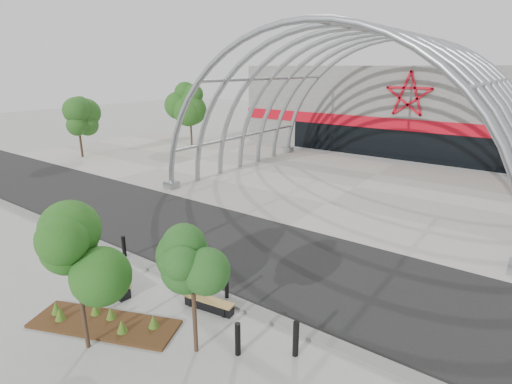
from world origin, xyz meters
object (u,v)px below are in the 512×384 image
bench_1 (209,304)px  bollard_2 (227,289)px  street_tree_1 (192,268)px  bench_0 (111,284)px  street_tree_0 (76,262)px

bench_1 → bollard_2: 0.82m
street_tree_1 → bench_0: 5.52m
street_tree_0 → bench_0: bearing=133.5°
bench_0 → street_tree_1: bearing=-6.9°
street_tree_1 → bench_1: bearing=122.2°
street_tree_0 → bollard_2: (1.72, 4.29, -2.33)m
bench_0 → bollard_2: 4.40m
bench_0 → bench_1: (3.81, 1.17, -0.04)m
street_tree_0 → bollard_2: bearing=68.2°
street_tree_1 → bench_0: bearing=173.1°
street_tree_0 → bench_1: street_tree_0 is taller
street_tree_1 → bench_1: 3.24m
street_tree_1 → bench_1: (-1.11, 1.76, -2.48)m
bench_0 → bench_1: size_ratio=1.21×
bench_0 → bollard_2: (3.95, 1.94, 0.21)m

